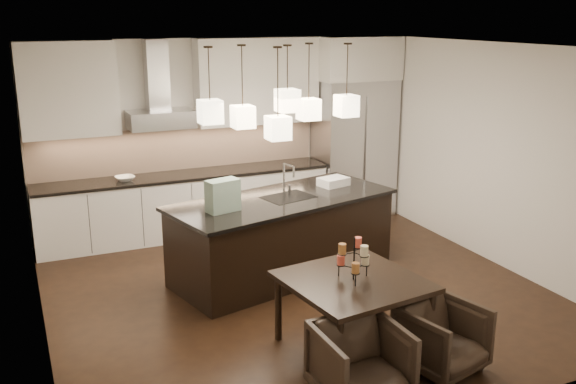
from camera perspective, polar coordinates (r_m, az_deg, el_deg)
name	(u,v)px	position (r m, az deg, el deg)	size (l,w,h in m)	color
floor	(295,291)	(7.62, 0.61, -8.80)	(5.50, 5.50, 0.02)	black
ceiling	(296,46)	(6.94, 0.68, 12.89)	(5.50, 5.50, 0.02)	white
wall_back	(219,134)	(9.68, -6.16, 5.18)	(5.50, 0.02, 2.80)	silver
wall_front	(450,259)	(4.89, 14.21, -5.76)	(5.50, 0.02, 2.80)	silver
wall_left	(31,204)	(6.55, -21.91, -0.96)	(0.02, 5.50, 2.80)	silver
wall_right	(491,154)	(8.64, 17.58, 3.27)	(0.02, 5.50, 2.80)	silver
refrigerator	(354,148)	(10.23, 5.86, 3.90)	(1.20, 0.72, 2.15)	#B7B7BA
fridge_panel	(356,58)	(10.04, 6.08, 11.75)	(1.26, 0.72, 0.65)	silver
lower_cabinets	(187,206)	(9.43, -8.99, -1.22)	(4.21, 0.62, 0.88)	silver
countertop	(185,175)	(9.30, -9.11, 1.49)	(4.21, 0.66, 0.04)	black
backsplash	(179,148)	(9.51, -9.66, 3.85)	(4.21, 0.02, 0.63)	#C4A591
upper_cab_left	(68,89)	(8.97, -18.95, 8.61)	(1.25, 0.35, 1.25)	silver
upper_cab_right	(257,81)	(9.57, -2.74, 9.83)	(1.86, 0.35, 1.25)	silver
hood_canopy	(161,119)	(9.12, -11.24, 6.37)	(0.90, 0.52, 0.24)	#B7B7BA
hood_chimney	(157,75)	(9.15, -11.60, 10.17)	(0.30, 0.28, 0.96)	#B7B7BA
fruit_bowl	(125,178)	(9.07, -14.29, 1.18)	(0.26, 0.26, 0.06)	silver
island_body	(282,238)	(7.90, -0.51, -4.12)	(2.69, 1.07, 0.95)	black
island_top	(282,200)	(7.74, -0.52, -0.68)	(2.77, 1.16, 0.04)	black
faucet	(284,178)	(7.83, -0.37, 1.22)	(0.11, 0.26, 0.41)	silver
tote_bag	(223,196)	(7.21, -5.82, -0.32)	(0.37, 0.19, 0.37)	#1D5536
food_container	(333,182)	(8.29, 4.06, 0.92)	(0.37, 0.26, 0.11)	silver
dining_table	(352,314)	(6.28, 5.75, -10.74)	(1.20, 1.20, 0.72)	black
candelabra	(354,258)	(6.05, 5.89, -5.89)	(0.35, 0.35, 0.42)	black
candle_a	(365,260)	(6.14, 6.89, -5.99)	(0.07, 0.07, 0.10)	beige
candle_b	(341,260)	(6.12, 4.73, -6.03)	(0.07, 0.07, 0.10)	#DC4E3A
candle_c	(356,268)	(5.94, 6.03, -6.72)	(0.07, 0.07, 0.10)	#995E2B
candle_d	(358,242)	(6.14, 6.23, -4.46)	(0.07, 0.07, 0.10)	#DC4E3A
candle_e	(342,249)	(5.96, 4.85, -5.05)	(0.07, 0.07, 0.10)	#995E2B
candle_f	(364,251)	(5.93, 6.80, -5.20)	(0.07, 0.07, 0.10)	beige
armchair_left	(361,363)	(5.56, 6.47, -14.91)	(0.71, 0.73, 0.66)	black
armchair_right	(442,338)	(6.11, 13.55, -12.48)	(0.66, 0.68, 0.62)	black
pendant_a	(210,112)	(7.17, -6.93, 7.09)	(0.24, 0.24, 0.26)	#FFECBF
pendant_b	(243,117)	(7.54, -4.03, 6.69)	(0.24, 0.24, 0.26)	#FFECBF
pendant_c	(287,100)	(7.48, -0.06, 8.14)	(0.24, 0.24, 0.26)	#FFECBF
pendant_d	(309,109)	(7.94, 1.84, 7.36)	(0.24, 0.24, 0.26)	#FFECBF
pendant_e	(346,106)	(7.92, 5.21, 7.64)	(0.24, 0.24, 0.26)	#FFECBF
pendant_f	(278,128)	(7.12, -0.90, 5.72)	(0.24, 0.24, 0.26)	#FFECBF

